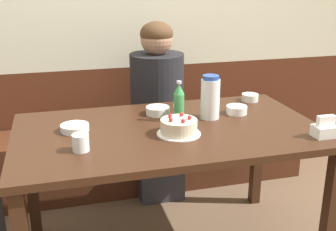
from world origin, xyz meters
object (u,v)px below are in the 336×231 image
(water_pitcher, at_px, (210,98))
(person_pale_blue_shirt, at_px, (157,113))
(bench_seat, at_px, (138,157))
(soju_bottle, at_px, (179,102))
(bowl_side_dish, at_px, (75,128))
(napkin_holder, at_px, (325,129))
(bowl_rice_small, at_px, (237,110))
(bowl_soup_white, at_px, (250,97))
(bowl_sauce_shallow, at_px, (158,110))
(glass_water_tall, at_px, (81,143))
(birthday_cake, at_px, (179,127))

(water_pitcher, distance_m, person_pale_blue_shirt, 0.68)
(water_pitcher, bearing_deg, bench_seat, 109.00)
(soju_bottle, xyz_separation_m, bowl_side_dish, (-0.54, -0.02, -0.08))
(soju_bottle, bearing_deg, napkin_holder, -33.88)
(soju_bottle, relative_size, person_pale_blue_shirt, 0.18)
(bowl_rice_small, bearing_deg, bowl_soup_white, 48.69)
(water_pitcher, relative_size, bowl_sauce_shallow, 1.81)
(bench_seat, bearing_deg, bowl_side_dish, -121.33)
(bowl_soup_white, height_order, glass_water_tall, glass_water_tall)
(bowl_side_dish, bearing_deg, soju_bottle, 2.01)
(bench_seat, distance_m, water_pitcher, 1.00)
(bowl_sauce_shallow, bearing_deg, glass_water_tall, -138.25)
(bench_seat, distance_m, bowl_soup_white, 0.95)
(bowl_side_dish, bearing_deg, napkin_holder, -18.66)
(napkin_holder, xyz_separation_m, person_pale_blue_shirt, (-0.57, 1.00, -0.19))
(soju_bottle, bearing_deg, person_pale_blue_shirt, 87.14)
(bench_seat, bearing_deg, glass_water_tall, -113.96)
(soju_bottle, height_order, person_pale_blue_shirt, person_pale_blue_shirt)
(bowl_side_dish, bearing_deg, bowl_rice_small, 2.82)
(napkin_holder, xyz_separation_m, bowl_soup_white, (-0.08, 0.63, -0.02))
(bench_seat, distance_m, glass_water_tall, 1.23)
(bowl_side_dish, height_order, bowl_sauce_shallow, bowl_sauce_shallow)
(bowl_soup_white, bearing_deg, bowl_rice_small, -131.31)
(water_pitcher, height_order, soju_bottle, water_pitcher)
(bench_seat, height_order, glass_water_tall, glass_water_tall)
(birthday_cake, bearing_deg, glass_water_tall, -170.68)
(birthday_cake, relative_size, bowl_soup_white, 2.13)
(napkin_holder, bearing_deg, bench_seat, 121.07)
(bowl_rice_small, bearing_deg, soju_bottle, -175.89)
(glass_water_tall, bearing_deg, person_pale_blue_shirt, 57.33)
(napkin_holder, height_order, bowl_side_dish, napkin_holder)
(napkin_holder, height_order, bowl_sauce_shallow, napkin_holder)
(birthday_cake, distance_m, bowl_rice_small, 0.45)
(bowl_side_dish, bearing_deg, glass_water_tall, -87.39)
(bowl_sauce_shallow, height_order, person_pale_blue_shirt, person_pale_blue_shirt)
(soju_bottle, relative_size, bowl_soup_white, 2.13)
(bowl_side_dish, xyz_separation_m, person_pale_blue_shirt, (0.57, 0.62, -0.17))
(bowl_soup_white, height_order, bowl_side_dish, bowl_soup_white)
(soju_bottle, bearing_deg, birthday_cake, -106.59)
(soju_bottle, xyz_separation_m, napkin_holder, (0.60, -0.40, -0.06))
(water_pitcher, distance_m, bowl_rice_small, 0.20)
(bowl_side_dish, bearing_deg, water_pitcher, 1.10)
(person_pale_blue_shirt, bearing_deg, bowl_side_dish, -42.65)
(bench_seat, height_order, bowl_rice_small, bowl_rice_small)
(napkin_holder, xyz_separation_m, glass_water_tall, (-1.13, 0.13, -0.00))
(bench_seat, relative_size, birthday_cake, 11.39)
(water_pitcher, relative_size, bowl_side_dish, 1.68)
(bowl_sauce_shallow, bearing_deg, bowl_rice_small, -13.88)
(birthday_cake, relative_size, bowl_sauce_shallow, 1.65)
(birthday_cake, xyz_separation_m, bowl_rice_small, (0.40, 0.22, -0.02))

